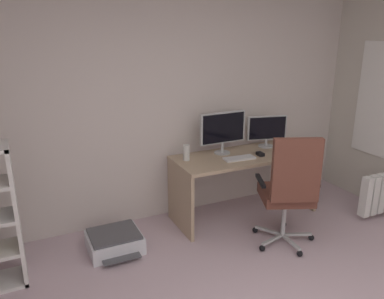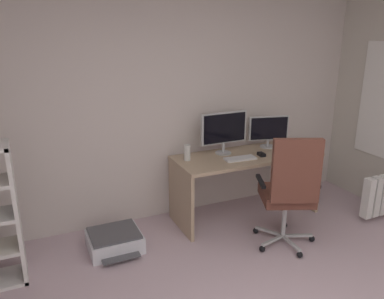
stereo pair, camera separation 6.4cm
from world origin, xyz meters
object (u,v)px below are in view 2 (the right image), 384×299
(keyboard, at_px, (240,159))
(monitor_main, at_px, (224,129))
(office_chair, at_px, (290,188))
(printer, at_px, (115,241))
(desk, at_px, (246,170))
(monitor_secondary, at_px, (269,129))
(computer_mouse, at_px, (261,154))
(desktop_speaker, at_px, (187,153))

(keyboard, bearing_deg, monitor_main, 107.67)
(office_chair, xyz_separation_m, printer, (-1.54, 0.67, -0.55))
(keyboard, bearing_deg, printer, -176.50)
(monitor_main, bearing_deg, desk, -33.51)
(monitor_secondary, bearing_deg, keyboard, -154.14)
(computer_mouse, xyz_separation_m, printer, (-1.67, -0.00, -0.66))
(office_chair, bearing_deg, monitor_secondary, 67.50)
(monitor_main, distance_m, office_chair, 1.02)
(keyboard, relative_size, printer, 0.64)
(office_chair, bearing_deg, desktop_speaker, 127.78)
(monitor_secondary, distance_m, keyboard, 0.62)
(monitor_main, xyz_separation_m, computer_mouse, (0.34, -0.25, -0.26))
(monitor_main, xyz_separation_m, printer, (-1.33, -0.25, -0.92))
(computer_mouse, height_order, desktop_speaker, desktop_speaker)
(desktop_speaker, height_order, office_chair, office_chair)
(monitor_secondary, bearing_deg, printer, -172.57)
(monitor_secondary, distance_m, desktop_speaker, 1.07)
(keyboard, xyz_separation_m, computer_mouse, (0.28, 0.01, 0.01))
(desk, bearing_deg, monitor_main, 146.49)
(monitor_main, relative_size, computer_mouse, 5.54)
(computer_mouse, relative_size, office_chair, 0.09)
(monitor_main, xyz_separation_m, monitor_secondary, (0.59, 0.00, -0.07))
(desktop_speaker, bearing_deg, monitor_main, 5.86)
(computer_mouse, bearing_deg, monitor_secondary, 48.40)
(keyboard, distance_m, desktop_speaker, 0.57)
(monitor_secondary, relative_size, computer_mouse, 4.68)
(monitor_secondary, xyz_separation_m, computer_mouse, (-0.25, -0.25, -0.20))
(desk, xyz_separation_m, desktop_speaker, (-0.68, 0.10, 0.27))
(keyboard, height_order, desktop_speaker, desktop_speaker)
(desk, xyz_separation_m, monitor_main, (-0.22, 0.15, 0.46))
(desktop_speaker, height_order, printer, desktop_speaker)
(monitor_main, relative_size, printer, 1.05)
(keyboard, bearing_deg, desk, 39.21)
(desktop_speaker, distance_m, printer, 1.15)
(monitor_main, height_order, monitor_secondary, monitor_main)
(printer, bearing_deg, office_chair, -23.45)
(computer_mouse, xyz_separation_m, desktop_speaker, (-0.80, 0.20, 0.07))
(desk, relative_size, office_chair, 1.41)
(office_chair, height_order, printer, office_chair)
(office_chair, bearing_deg, desk, 89.49)
(monitor_secondary, xyz_separation_m, keyboard, (-0.53, -0.26, -0.20))
(desk, distance_m, monitor_secondary, 0.56)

